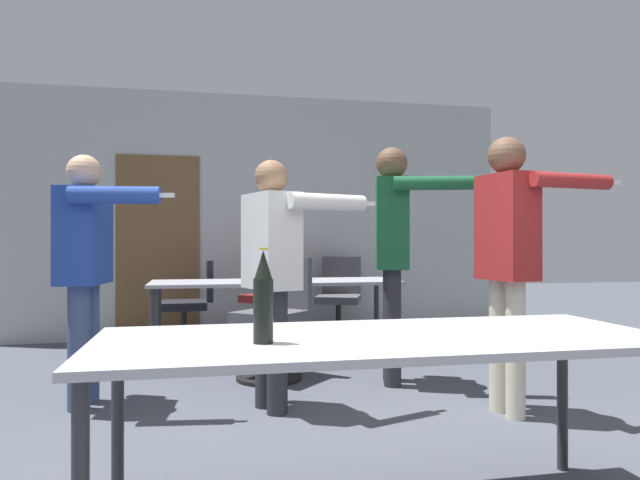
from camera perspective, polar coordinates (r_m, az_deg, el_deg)
back_wall at (r=6.64m, az=-6.58°, el=2.33°), size 5.86×0.12×2.78m
conference_table_near at (r=2.22m, az=6.34°, el=-10.89°), size 2.14×0.84×0.73m
conference_table_far at (r=5.26m, az=-4.46°, el=-4.73°), size 2.24×0.73×0.73m
person_right_polo at (r=4.42m, az=7.39°, el=0.07°), size 0.77×0.77×1.82m
person_far_watching at (r=3.79m, az=18.35°, el=-0.39°), size 0.84×0.57×1.75m
person_near_casual at (r=4.09m, az=-22.34°, el=-1.44°), size 0.76×0.74×1.67m
person_left_plaid at (r=3.70m, az=-4.71°, el=-1.99°), size 0.87×0.61×1.62m
office_chair_far_right at (r=6.14m, az=-4.74°, el=-6.13°), size 0.68×0.69×0.95m
office_chair_near_pushed at (r=4.63m, az=-4.54°, el=-8.02°), size 0.68×0.69×0.96m
office_chair_far_left at (r=6.38m, az=1.95°, el=-6.14°), size 0.61×0.65×0.92m
office_chair_side_rolled at (r=6.05m, az=-12.73°, el=-6.59°), size 0.55×0.52×0.90m
beer_bottle at (r=2.01m, az=-5.69°, el=-5.82°), size 0.07×0.07×0.33m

